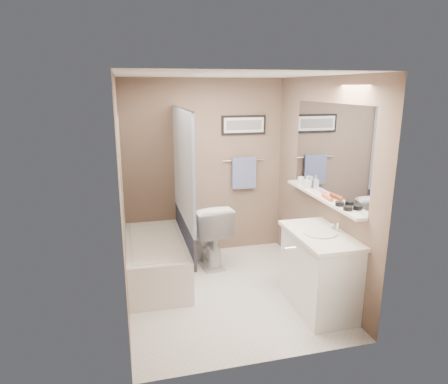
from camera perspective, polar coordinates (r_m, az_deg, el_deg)
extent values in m
plane|color=silver|center=(4.73, 0.46, -14.06)|extent=(2.50, 2.50, 0.00)
cube|color=white|center=(4.14, 0.53, 16.14)|extent=(2.20, 2.50, 0.04)
cube|color=brown|center=(5.45, -2.78, 3.33)|extent=(2.20, 0.04, 2.40)
cube|color=brown|center=(3.16, 6.15, -5.34)|extent=(2.20, 0.04, 2.40)
cube|color=brown|center=(4.15, -14.09, -0.78)|extent=(0.04, 2.50, 2.40)
cube|color=brown|center=(4.67, 13.44, 0.97)|extent=(0.04, 2.50, 2.40)
cube|color=#C6B596|center=(4.69, -14.14, -1.55)|extent=(0.02, 1.55, 2.00)
cylinder|color=silver|center=(4.56, -6.09, 11.79)|extent=(0.02, 1.55, 0.02)
cube|color=white|center=(4.64, -5.87, 3.75)|extent=(0.03, 1.45, 1.28)
cube|color=#272D48|center=(4.86, -5.62, -5.77)|extent=(0.03, 1.45, 0.36)
cube|color=silver|center=(4.46, 14.76, 5.77)|extent=(0.02, 1.60, 1.00)
cube|color=silver|center=(4.54, 13.72, -0.73)|extent=(0.12, 1.60, 0.03)
cylinder|color=silver|center=(5.55, 2.83, 4.58)|extent=(0.60, 0.02, 0.02)
cube|color=#8594C2|center=(5.57, 2.87, 2.72)|extent=(0.34, 0.05, 0.44)
cube|color=black|center=(5.50, 2.84, 9.54)|extent=(0.62, 0.02, 0.26)
cube|color=white|center=(5.49, 2.88, 9.53)|extent=(0.56, 0.00, 0.20)
cube|color=#595959|center=(5.48, 2.89, 9.52)|extent=(0.50, 0.00, 0.13)
cube|color=silver|center=(3.44, 14.83, -7.61)|extent=(0.80, 0.02, 2.00)
cylinder|color=silver|center=(3.35, 9.39, -7.96)|extent=(0.10, 0.02, 0.02)
cube|color=white|center=(4.99, -9.62, -9.47)|extent=(0.73, 1.52, 0.50)
cube|color=white|center=(4.89, -9.74, -6.80)|extent=(0.56, 1.36, 0.02)
imported|color=silver|center=(5.29, -2.45, -5.82)|extent=(0.57, 0.88, 0.84)
cube|color=white|center=(4.37, 13.40, -11.14)|extent=(0.50, 0.90, 0.80)
cube|color=silver|center=(4.20, 13.62, -6.00)|extent=(0.54, 0.96, 0.04)
cylinder|color=silver|center=(4.19, 13.53, -5.66)|extent=(0.34, 0.34, 0.01)
cylinder|color=white|center=(4.27, 15.95, -4.84)|extent=(0.02, 0.02, 0.10)
sphere|color=white|center=(4.36, 15.28, -4.67)|extent=(0.05, 0.05, 0.05)
cylinder|color=black|center=(4.08, 17.27, -2.24)|extent=(0.09, 0.09, 0.04)
cylinder|color=black|center=(4.21, 16.19, -1.65)|extent=(0.09, 0.09, 0.04)
cylinder|color=#D84D1E|center=(4.42, 14.53, -0.71)|extent=(0.05, 0.22, 0.04)
cube|color=pink|center=(4.67, 12.82, 0.01)|extent=(0.04, 0.16, 0.01)
cylinder|color=silver|center=(4.99, 10.94, 1.58)|extent=(0.08, 0.08, 0.10)
imported|color=#999999|center=(4.84, 11.76, 1.41)|extent=(0.07, 0.07, 0.15)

